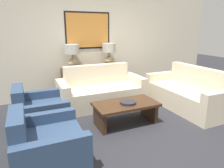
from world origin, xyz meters
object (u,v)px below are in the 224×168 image
(decorative_bowl, at_px, (128,102))
(console_table, at_px, (92,82))
(table_lamp_right, at_px, (109,52))
(coffee_table, at_px, (126,108))
(couch_by_side, at_px, (187,94))
(armchair_near_camera, at_px, (47,145))
(armchair_near_back_wall, at_px, (39,112))
(couch_by_back_wall, at_px, (101,92))
(table_lamp_left, at_px, (72,54))

(decorative_bowl, bearing_deg, console_table, 92.75)
(console_table, xyz_separation_m, table_lamp_right, (0.49, 0.00, 0.76))
(table_lamp_right, bearing_deg, coffee_table, -103.36)
(couch_by_side, bearing_deg, armchair_near_camera, -166.06)
(armchair_near_back_wall, bearing_deg, decorative_bowl, -22.54)
(couch_by_back_wall, bearing_deg, couch_by_side, -28.23)
(couch_by_back_wall, distance_m, coffee_table, 1.12)
(console_table, bearing_deg, table_lamp_right, 0.00)
(table_lamp_left, xyz_separation_m, couch_by_side, (2.22, -1.61, -0.85))
(armchair_near_camera, bearing_deg, decorative_bowl, 20.12)
(decorative_bowl, distance_m, armchair_near_back_wall, 1.65)
(table_lamp_left, relative_size, couch_by_side, 0.30)
(couch_by_side, distance_m, armchair_near_camera, 3.25)
(table_lamp_left, bearing_deg, coffee_table, -72.88)
(table_lamp_left, relative_size, armchair_near_camera, 0.62)
(armchair_near_camera, bearing_deg, coffee_table, 21.66)
(armchair_near_camera, bearing_deg, table_lamp_right, 51.27)
(console_table, bearing_deg, table_lamp_left, 180.00)
(console_table, distance_m, table_lamp_left, 0.91)
(armchair_near_back_wall, bearing_deg, armchair_near_camera, -90.00)
(couch_by_back_wall, height_order, armchair_near_camera, couch_by_back_wall)
(table_lamp_right, relative_size, decorative_bowl, 1.98)
(table_lamp_right, bearing_deg, table_lamp_left, 180.00)
(console_table, xyz_separation_m, table_lamp_left, (-0.49, 0.00, 0.76))
(table_lamp_left, relative_size, coffee_table, 0.51)
(decorative_bowl, bearing_deg, couch_by_back_wall, 94.36)
(console_table, height_order, armchair_near_back_wall, console_table)
(console_table, distance_m, couch_by_side, 2.36)
(coffee_table, height_order, armchair_near_camera, armchair_near_camera)
(couch_by_back_wall, xyz_separation_m, decorative_bowl, (0.09, -1.15, 0.13))
(table_lamp_left, height_order, couch_by_back_wall, table_lamp_left)
(armchair_near_camera, bearing_deg, couch_by_back_wall, 50.18)
(table_lamp_right, height_order, armchair_near_camera, table_lamp_right)
(armchair_near_back_wall, bearing_deg, couch_by_back_wall, 20.28)
(console_table, bearing_deg, coffee_table, -87.98)
(armchair_near_camera, bearing_deg, table_lamp_left, 68.62)
(table_lamp_left, distance_m, coffee_table, 2.06)
(table_lamp_left, distance_m, couch_by_side, 2.86)
(table_lamp_left, distance_m, decorative_bowl, 2.05)
(table_lamp_right, bearing_deg, couch_by_side, -52.41)
(coffee_table, bearing_deg, armchair_near_back_wall, 158.34)
(coffee_table, height_order, decorative_bowl, decorative_bowl)
(couch_by_side, xyz_separation_m, armchair_near_back_wall, (-3.15, 0.40, -0.05))
(couch_by_side, bearing_deg, decorative_bowl, -172.08)
(armchair_near_back_wall, bearing_deg, table_lamp_right, 32.19)
(armchair_near_camera, bearing_deg, console_table, 59.17)
(decorative_bowl, relative_size, armchair_near_back_wall, 0.31)
(table_lamp_right, xyz_separation_m, armchair_near_camera, (-1.91, -2.39, -0.89))
(table_lamp_left, bearing_deg, couch_by_side, -35.92)
(table_lamp_left, height_order, coffee_table, table_lamp_left)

